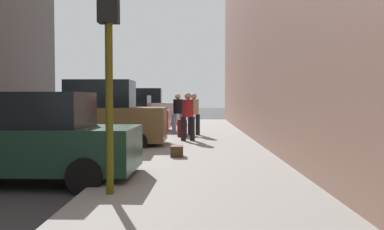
% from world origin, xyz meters
% --- Properties ---
extents(sidewalk, '(4.00, 40.00, 0.15)m').
position_xyz_m(sidewalk, '(6.00, 0.00, 0.07)').
color(sidewalk, gray).
rests_on(sidewalk, ground_plane).
extents(parked_dark_green_sedan, '(4.25, 2.16, 1.79)m').
position_xyz_m(parked_dark_green_sedan, '(2.65, -1.86, 0.85)').
color(parked_dark_green_sedan, '#193828').
rests_on(parked_dark_green_sedan, ground_plane).
extents(parked_bronze_suv, '(4.60, 2.07, 2.25)m').
position_xyz_m(parked_bronze_suv, '(2.65, 3.72, 1.03)').
color(parked_bronze_suv, brown).
rests_on(parked_bronze_suv, ground_plane).
extents(parked_red_hatchback, '(4.23, 2.11, 1.79)m').
position_xyz_m(parked_red_hatchback, '(2.65, 9.63, 0.85)').
color(parked_red_hatchback, '#B2191E').
rests_on(parked_red_hatchback, ground_plane).
extents(parked_white_van, '(4.65, 2.17, 2.25)m').
position_xyz_m(parked_white_van, '(2.65, 15.79, 1.03)').
color(parked_white_van, silver).
rests_on(parked_white_van, ground_plane).
extents(fire_hydrant, '(0.42, 0.22, 0.70)m').
position_xyz_m(fire_hydrant, '(4.45, 6.85, 0.50)').
color(fire_hydrant, red).
rests_on(fire_hydrant, sidewalk).
extents(traffic_light, '(0.32, 0.32, 3.60)m').
position_xyz_m(traffic_light, '(4.50, -3.42, 2.76)').
color(traffic_light, '#514C0F').
rests_on(traffic_light, sidewalk).
extents(pedestrian_in_tan_coat, '(0.51, 0.42, 1.71)m').
position_xyz_m(pedestrian_in_tan_coat, '(5.82, 7.37, 1.10)').
color(pedestrian_in_tan_coat, black).
rests_on(pedestrian_in_tan_coat, sidewalk).
extents(pedestrian_in_jeans, '(0.51, 0.41, 1.71)m').
position_xyz_m(pedestrian_in_jeans, '(5.13, 8.31, 1.10)').
color(pedestrian_in_jeans, '#728CB2').
rests_on(pedestrian_in_jeans, sidewalk).
extents(pedestrian_in_red_jacket, '(0.52, 0.45, 1.71)m').
position_xyz_m(pedestrian_in_red_jacket, '(5.61, 5.03, 1.10)').
color(pedestrian_in_red_jacket, black).
rests_on(pedestrian_in_red_jacket, sidewalk).
extents(rolling_suitcase, '(0.40, 0.59, 1.04)m').
position_xyz_m(rolling_suitcase, '(5.36, 6.64, 0.49)').
color(rolling_suitcase, '#591414').
rests_on(rolling_suitcase, sidewalk).
extents(duffel_bag, '(0.32, 0.44, 0.28)m').
position_xyz_m(duffel_bag, '(5.39, 0.92, 0.29)').
color(duffel_bag, '#472D19').
rests_on(duffel_bag, sidewalk).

